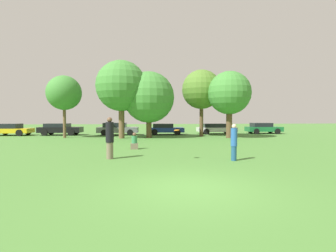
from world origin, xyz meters
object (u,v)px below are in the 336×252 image
(parked_car_yellow, at_px, (11,129))
(bystander_sitting, at_px, (134,142))
(tree_2, at_px, (149,97))
(parked_car_grey, at_px, (117,129))
(parked_car_white, at_px, (216,128))
(tree_4, at_px, (229,93))
(parked_car_black, at_px, (60,129))
(tree_0, at_px, (64,93))
(tree_3, at_px, (202,90))
(tree_1, at_px, (121,86))
(parked_car_green, at_px, (263,128))
(person_thrower, at_px, (110,138))
(frisbee, at_px, (177,130))
(person_catcher, at_px, (234,142))
(parked_car_blue, at_px, (165,129))

(parked_car_yellow, bearing_deg, bystander_sitting, -41.73)
(tree_2, bearing_deg, bystander_sitting, -97.77)
(parked_car_grey, xyz_separation_m, parked_car_white, (10.91, 0.54, -0.06))
(tree_4, height_order, parked_car_black, tree_4)
(parked_car_grey, bearing_deg, bystander_sitting, -77.82)
(parked_car_yellow, bearing_deg, parked_car_black, 2.61)
(bystander_sitting, height_order, tree_0, tree_0)
(parked_car_grey, relative_size, parked_car_white, 0.99)
(tree_2, relative_size, tree_4, 0.99)
(tree_3, distance_m, parked_car_white, 5.77)
(tree_1, height_order, parked_car_yellow, tree_1)
(tree_1, distance_m, parked_car_white, 11.96)
(tree_3, relative_size, parked_car_green, 1.66)
(parked_car_white, bearing_deg, tree_2, -146.98)
(person_thrower, height_order, frisbee, person_thrower)
(bystander_sitting, xyz_separation_m, parked_car_white, (8.80, 12.82, 0.22))
(frisbee, xyz_separation_m, tree_4, (6.50, 11.67, 2.75))
(tree_2, height_order, tree_3, tree_3)
(frisbee, relative_size, parked_car_yellow, 0.06)
(tree_4, bearing_deg, tree_3, 137.17)
(person_thrower, height_order, bystander_sitting, person_thrower)
(tree_0, bearing_deg, bystander_sitting, -53.83)
(parked_car_yellow, height_order, parked_car_grey, parked_car_grey)
(person_thrower, xyz_separation_m, tree_3, (7.40, 12.95, 3.63))
(tree_0, relative_size, tree_4, 0.93)
(bystander_sitting, bearing_deg, tree_2, 82.23)
(parked_car_black, bearing_deg, parked_car_white, 3.14)
(tree_2, relative_size, parked_car_black, 1.40)
(tree_1, relative_size, tree_3, 1.07)
(person_catcher, relative_size, tree_3, 0.25)
(bystander_sitting, xyz_separation_m, tree_0, (-6.63, 9.07, 3.72))
(tree_1, distance_m, tree_3, 7.83)
(tree_3, xyz_separation_m, tree_4, (2.14, -1.99, -0.50))
(parked_car_blue, bearing_deg, person_thrower, -101.89)
(tree_1, distance_m, tree_2, 2.67)
(tree_1, xyz_separation_m, parked_car_grey, (-0.77, 4.31, -4.01))
(bystander_sitting, relative_size, tree_1, 0.14)
(person_thrower, relative_size, tree_1, 0.28)
(person_catcher, height_order, parked_car_grey, person_catcher)
(person_thrower, xyz_separation_m, tree_4, (9.54, 10.97, 3.13))
(bystander_sitting, height_order, tree_2, tree_2)
(frisbee, distance_m, parked_car_blue, 16.54)
(tree_0, distance_m, tree_3, 12.99)
(parked_car_blue, distance_m, parked_car_green, 11.36)
(tree_2, relative_size, parked_car_green, 1.54)
(tree_3, height_order, parked_car_white, tree_3)
(tree_0, distance_m, parked_car_grey, 6.53)
(tree_2, bearing_deg, parked_car_blue, 65.12)
(tree_1, xyz_separation_m, parked_car_black, (-6.76, 4.64, -4.02))
(frisbee, bearing_deg, parked_car_blue, 86.57)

